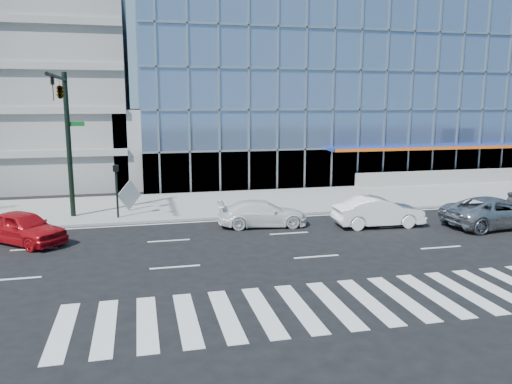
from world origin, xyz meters
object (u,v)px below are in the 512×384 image
red_sedan (23,228)px  silver_suv (496,212)px  ped_signal_post (116,183)px  traffic_signal (63,109)px  white_sedan (378,212)px  white_suv (262,213)px  tilted_panel (129,195)px

red_sedan → silver_suv: bearing=-54.4°
ped_signal_post → red_sedan: ped_signal_post is taller
traffic_signal → ped_signal_post: (2.50, 0.37, -4.02)m
white_sedan → ped_signal_post: bearing=74.2°
traffic_signal → white_suv: bearing=-15.4°
silver_suv → white_sedan: (-6.00, 1.52, -0.01)m
white_suv → red_sedan: red_sedan is taller
ped_signal_post → tilted_panel: 2.31m
white_sedan → red_sedan: 17.70m
ped_signal_post → white_sedan: (13.56, -4.62, -1.36)m
silver_suv → red_sedan: (-23.68, 2.28, -0.03)m
silver_suv → white_suv: bearing=71.3°
ped_signal_post → white_sedan: bearing=-18.8°
silver_suv → tilted_panel: 20.59m
red_sedan → traffic_signal: bearing=16.1°
white_suv → tilted_panel: 8.61m
white_sedan → white_suv: bearing=79.2°
white_suv → red_sedan: bearing=98.8°
red_sedan → tilted_panel: tilted_panel is taller
ped_signal_post → white_suv: (7.56, -3.14, -1.45)m
white_suv → white_sedan: bearing=-98.5°
ped_signal_post → white_sedan: size_ratio=0.63×
traffic_signal → white_sedan: 17.45m
ped_signal_post → tilted_panel: (0.62, 1.94, -1.08)m
white_suv → white_sedan: (6.00, -1.47, 0.10)m
silver_suv → traffic_signal: bearing=70.7°
white_suv → tilted_panel: size_ratio=3.64×
tilted_panel → traffic_signal: bearing=174.8°
white_sedan → tilted_panel: size_ratio=3.66×
traffic_signal → white_sedan: (16.05, -4.24, -5.38)m
white_sedan → tilted_panel: (-12.93, 6.56, 0.28)m
silver_suv → white_suv: 12.37m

